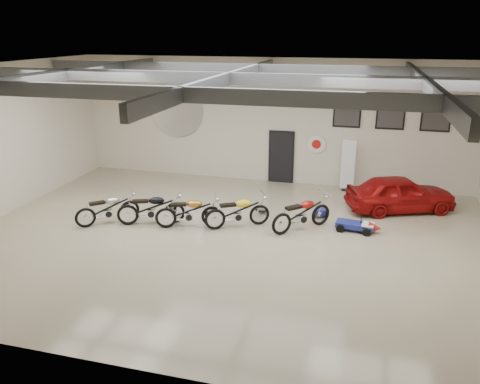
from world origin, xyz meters
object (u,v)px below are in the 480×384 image
(motorcycle_black, at_px, (151,208))
(go_kart, at_px, (359,224))
(banner_stand, at_px, (348,166))
(motorcycle_yellow, at_px, (237,211))
(vintage_car, at_px, (400,193))
(motorcycle_red, at_px, (302,213))
(motorcycle_silver, at_px, (107,208))
(motorcycle_gold, at_px, (189,211))

(motorcycle_black, relative_size, go_kart, 1.50)
(banner_stand, height_order, motorcycle_yellow, banner_stand)
(vintage_car, bearing_deg, go_kart, 127.61)
(motorcycle_yellow, xyz_separation_m, motorcycle_red, (2.01, 0.31, 0.02))
(banner_stand, bearing_deg, vintage_car, -31.83)
(motorcycle_silver, xyz_separation_m, motorcycle_black, (1.38, 0.33, 0.03))
(motorcycle_red, bearing_deg, banner_stand, 29.59)
(motorcycle_gold, xyz_separation_m, go_kart, (5.27, 1.01, -0.28))
(motorcycle_black, height_order, vintage_car, vintage_car)
(motorcycle_black, distance_m, motorcycle_gold, 1.28)
(banner_stand, distance_m, motorcycle_black, 7.82)
(motorcycle_silver, bearing_deg, motorcycle_yellow, -31.65)
(motorcycle_gold, bearing_deg, vintage_car, 5.61)
(banner_stand, distance_m, motorcycle_yellow, 5.60)
(motorcycle_silver, xyz_separation_m, go_kart, (7.92, 1.41, -0.27))
(banner_stand, xyz_separation_m, motorcycle_silver, (-7.36, -5.35, -0.46))
(motorcycle_silver, xyz_separation_m, motorcycle_red, (6.16, 1.10, 0.04))
(motorcycle_black, xyz_separation_m, motorcycle_gold, (1.27, 0.07, -0.01))
(banner_stand, bearing_deg, motorcycle_gold, -123.17)
(go_kart, xyz_separation_m, vintage_car, (1.33, 2.23, 0.37))
(vintage_car, bearing_deg, motorcycle_black, 91.19)
(banner_stand, bearing_deg, motorcycle_red, -95.38)
(banner_stand, height_order, motorcycle_gold, banner_stand)
(motorcycle_gold, bearing_deg, motorcycle_silver, 167.98)
(motorcycle_gold, distance_m, motorcycle_yellow, 1.55)
(motorcycle_yellow, distance_m, motorcycle_red, 2.03)
(motorcycle_red, relative_size, vintage_car, 0.59)
(banner_stand, relative_size, motorcycle_black, 0.93)
(go_kart, bearing_deg, motorcycle_yellow, -164.19)
(banner_stand, xyz_separation_m, motorcycle_red, (-1.20, -4.25, -0.42))
(banner_stand, relative_size, motorcycle_gold, 0.95)
(motorcycle_gold, xyz_separation_m, motorcycle_red, (3.51, 0.70, 0.02))
(motorcycle_yellow, bearing_deg, motorcycle_silver, 160.23)
(go_kart, bearing_deg, motorcycle_red, -163.46)
(motorcycle_red, bearing_deg, motorcycle_gold, 146.62)
(banner_stand, distance_m, motorcycle_gold, 6.85)
(motorcycle_yellow, height_order, go_kart, motorcycle_yellow)
(go_kart, bearing_deg, motorcycle_gold, -162.74)
(motorcycle_silver, relative_size, motorcycle_black, 0.95)
(motorcycle_silver, xyz_separation_m, motorcycle_yellow, (4.15, 0.79, 0.02))
(motorcycle_silver, xyz_separation_m, motorcycle_gold, (2.65, 0.40, 0.01))
(banner_stand, relative_size, go_kart, 1.39)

